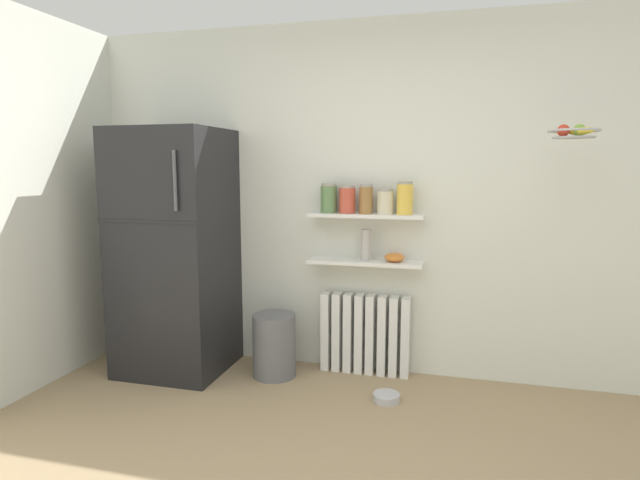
% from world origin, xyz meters
% --- Properties ---
extents(back_wall, '(7.04, 0.10, 2.60)m').
position_xyz_m(back_wall, '(0.00, 2.05, 1.30)').
color(back_wall, silver).
rests_on(back_wall, ground_plane).
extents(refrigerator, '(0.76, 0.75, 1.83)m').
position_xyz_m(refrigerator, '(-1.45, 1.64, 0.91)').
color(refrigerator, black).
rests_on(refrigerator, ground_plane).
extents(radiator, '(0.67, 0.12, 0.60)m').
position_xyz_m(radiator, '(-0.04, 1.92, 0.30)').
color(radiator, white).
rests_on(radiator, ground_plane).
extents(wall_shelf_lower, '(0.83, 0.22, 0.02)m').
position_xyz_m(wall_shelf_lower, '(-0.04, 1.89, 0.86)').
color(wall_shelf_lower, white).
extents(wall_shelf_upper, '(0.83, 0.22, 0.02)m').
position_xyz_m(wall_shelf_upper, '(-0.04, 1.89, 1.20)').
color(wall_shelf_upper, white).
extents(storage_jar_0, '(0.12, 0.12, 0.22)m').
position_xyz_m(storage_jar_0, '(-0.32, 1.89, 1.32)').
color(storage_jar_0, '#5B7F4C').
rests_on(storage_jar_0, wall_shelf_upper).
extents(storage_jar_1, '(0.12, 0.12, 0.20)m').
position_xyz_m(storage_jar_1, '(-0.18, 1.89, 1.31)').
color(storage_jar_1, '#C64C38').
rests_on(storage_jar_1, wall_shelf_upper).
extents(storage_jar_2, '(0.10, 0.10, 0.21)m').
position_xyz_m(storage_jar_2, '(-0.04, 1.89, 1.32)').
color(storage_jar_2, olive).
rests_on(storage_jar_2, wall_shelf_upper).
extents(storage_jar_3, '(0.12, 0.12, 0.18)m').
position_xyz_m(storage_jar_3, '(0.10, 1.89, 1.30)').
color(storage_jar_3, beige).
rests_on(storage_jar_3, wall_shelf_upper).
extents(storage_jar_4, '(0.11, 0.11, 0.23)m').
position_xyz_m(storage_jar_4, '(0.24, 1.89, 1.33)').
color(storage_jar_4, yellow).
rests_on(storage_jar_4, wall_shelf_upper).
extents(vase, '(0.07, 0.07, 0.23)m').
position_xyz_m(vase, '(-0.04, 1.89, 0.98)').
color(vase, '#B2ADA8').
rests_on(vase, wall_shelf_lower).
extents(shelf_bowl, '(0.14, 0.14, 0.07)m').
position_xyz_m(shelf_bowl, '(0.17, 1.89, 0.90)').
color(shelf_bowl, orange).
rests_on(shelf_bowl, wall_shelf_lower).
extents(trash_bin, '(0.32, 0.32, 0.47)m').
position_xyz_m(trash_bin, '(-0.68, 1.68, 0.23)').
color(trash_bin, slate).
rests_on(trash_bin, ground_plane).
extents(pet_food_bowl, '(0.18, 0.18, 0.05)m').
position_xyz_m(pet_food_bowl, '(0.19, 1.47, 0.03)').
color(pet_food_bowl, '#B7B7BC').
rests_on(pet_food_bowl, ground_plane).
extents(hanging_fruit_basket, '(0.30, 0.30, 0.08)m').
position_xyz_m(hanging_fruit_basket, '(1.26, 1.62, 1.75)').
color(hanging_fruit_basket, '#B2B2B7').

